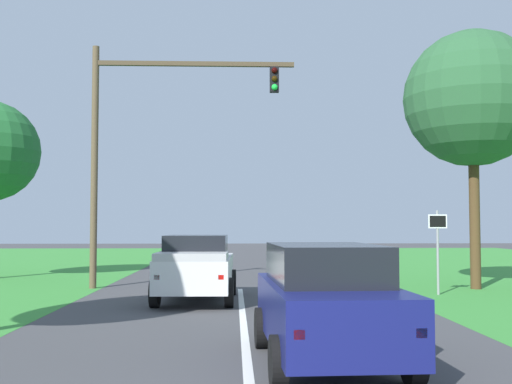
# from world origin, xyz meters

# --- Properties ---
(ground_plane) EXTENTS (120.00, 120.00, 0.00)m
(ground_plane) POSITION_xyz_m (0.00, 9.44, 0.00)
(ground_plane) COLOR #424244
(red_suv_near) EXTENTS (2.23, 4.59, 1.90)m
(red_suv_near) POSITION_xyz_m (1.27, 5.20, 1.00)
(red_suv_near) COLOR navy
(red_suv_near) RESTS_ON ground_plane
(pickup_truck_lead) EXTENTS (2.32, 4.95, 1.91)m
(pickup_truck_lead) POSITION_xyz_m (-1.30, 13.45, 0.98)
(pickup_truck_lead) COLOR silver
(pickup_truck_lead) RESTS_ON ground_plane
(traffic_light) EXTENTS (7.19, 0.40, 8.56)m
(traffic_light) POSITION_xyz_m (-3.42, 17.24, 5.58)
(traffic_light) COLOR brown
(traffic_light) RESTS_ON ground_plane
(keep_moving_sign) EXTENTS (0.60, 0.09, 2.68)m
(keep_moving_sign) POSITION_xyz_m (6.27, 14.84, 1.71)
(keep_moving_sign) COLOR gray
(keep_moving_sign) RESTS_ON ground_plane
(oak_tree_right) EXTENTS (4.78, 4.78, 9.04)m
(oak_tree_right) POSITION_xyz_m (8.15, 16.56, 6.63)
(oak_tree_right) COLOR #4C351E
(oak_tree_right) RESTS_ON ground_plane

